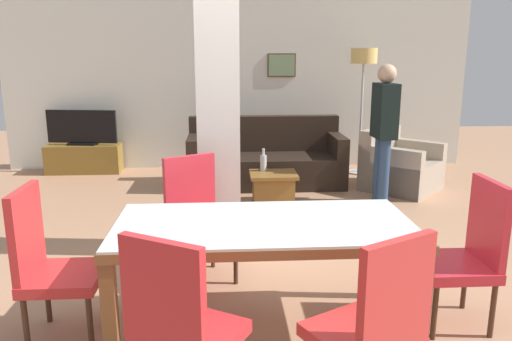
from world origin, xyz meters
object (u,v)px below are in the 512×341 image
(armchair, at_px, (399,168))
(standing_person, at_px, (384,125))
(dining_chair_far_left, at_px, (197,216))
(dining_chair_near_left, at_px, (180,324))
(dining_chair_head_left, at_px, (49,261))
(dining_chair_head_right, at_px, (468,250))
(bottle, at_px, (263,162))
(tv_screen, at_px, (82,128))
(coffee_table, at_px, (273,189))
(dining_table, at_px, (264,243))
(sofa, at_px, (265,162))
(dining_chair_near_right, at_px, (375,323))
(tv_stand, at_px, (84,158))
(floor_lamp, at_px, (363,67))

(armchair, bearing_deg, standing_person, 8.42)
(dining_chair_far_left, height_order, dining_chair_near_left, same)
(dining_chair_head_left, bearing_deg, dining_chair_head_right, 90.00)
(bottle, relative_size, tv_screen, 0.25)
(dining_chair_head_right, bearing_deg, dining_chair_head_left, 90.00)
(coffee_table, height_order, standing_person, standing_person)
(dining_chair_head_left, height_order, bottle, dining_chair_head_left)
(dining_table, xyz_separation_m, dining_chair_near_left, (-0.47, -0.80, -0.08))
(dining_chair_head_right, bearing_deg, standing_person, -6.07)
(sofa, bearing_deg, coffee_table, 90.36)
(dining_chair_head_right, distance_m, coffee_table, 2.92)
(bottle, bearing_deg, sofa, 83.59)
(dining_chair_near_right, bearing_deg, armchair, 40.58)
(dining_chair_near_left, bearing_deg, dining_chair_far_left, 120.16)
(dining_chair_near_right, height_order, standing_person, standing_person)
(armchair, bearing_deg, coffee_table, -25.81)
(sofa, xyz_separation_m, standing_person, (1.32, -1.01, 0.65))
(dining_chair_far_left, bearing_deg, tv_screen, -92.71)
(dining_chair_near_left, height_order, standing_person, standing_person)
(dining_chair_near_right, distance_m, standing_person, 3.82)
(dining_chair_far_left, xyz_separation_m, tv_stand, (-1.92, 3.80, -0.31))
(dining_chair_far_left, relative_size, dining_chair_head_right, 1.00)
(dining_chair_far_left, relative_size, coffee_table, 1.79)
(tv_stand, relative_size, floor_lamp, 0.59)
(dining_chair_near_left, distance_m, tv_screen, 5.76)
(dining_table, distance_m, dining_chair_head_right, 1.35)
(tv_screen, relative_size, standing_person, 0.64)
(dining_chair_near_left, relative_size, dining_chair_head_left, 1.00)
(dining_chair_far_left, relative_size, floor_lamp, 0.54)
(dining_chair_near_right, bearing_deg, floor_lamp, 47.05)
(bottle, bearing_deg, tv_stand, 145.65)
(dining_chair_head_right, distance_m, standing_person, 2.80)
(sofa, xyz_separation_m, tv_stand, (-2.71, 0.87, -0.09))
(floor_lamp, bearing_deg, dining_chair_head_left, -126.01)
(dining_table, bearing_deg, dining_chair_near_right, -61.49)
(dining_chair_head_right, height_order, coffee_table, dining_chair_head_right)
(dining_chair_far_left, relative_size, dining_chair_near_left, 1.00)
(dining_chair_near_right, bearing_deg, sofa, 63.25)
(tv_screen, bearing_deg, coffee_table, 153.08)
(dining_chair_near_left, relative_size, sofa, 0.47)
(coffee_table, distance_m, bottle, 0.34)
(dining_table, relative_size, dining_chair_near_left, 1.90)
(dining_table, height_order, dining_chair_head_left, dining_chair_head_left)
(dining_table, bearing_deg, standing_person, 59.18)
(sofa, bearing_deg, dining_chair_near_left, 80.15)
(coffee_table, bearing_deg, floor_lamp, 47.56)
(dining_chair_head_right, height_order, dining_chair_head_left, same)
(dining_table, bearing_deg, floor_lamp, 67.41)
(dining_chair_head_right, distance_m, sofa, 3.90)
(sofa, distance_m, tv_screen, 2.87)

